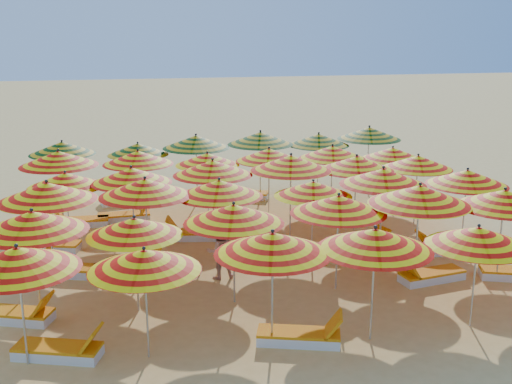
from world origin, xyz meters
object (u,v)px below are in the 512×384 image
(umbrella_27, at_px, (269,155))
(lounger_9, at_px, (444,247))
(umbrella_19, at_px, (131,175))
(umbrella_29, at_px, (393,153))
(umbrella_7, at_px, (135,227))
(umbrella_17, at_px, (467,178))
(lounger_12, at_px, (80,221))
(umbrella_2, at_px, (273,244))
(umbrella_0, at_px, (17,259))
(umbrella_30, at_px, (62,148))
(umbrella_16, at_px, (383,177))
(umbrella_13, at_px, (145,188))
(umbrella_4, at_px, (478,237))
(umbrella_23, at_px, (418,162))
(umbrella_15, at_px, (313,189))
(umbrella_12, at_px, (47,192))
(umbrella_26, at_px, (207,159))
(umbrella_8, at_px, (234,214))
(umbrella_34, at_px, (319,140))
(umbrella_28, at_px, (332,152))
(umbrella_18, at_px, (66,180))
(lounger_13, at_px, (125,216))
(umbrella_9, at_px, (339,205))
(lounger_14, at_px, (126,199))
(umbrella_3, at_px, (375,240))
(beachgoer_b, at_px, (220,251))
(umbrella_32, at_px, (196,142))
(umbrella_6, at_px, (32,222))
(umbrella_35, at_px, (369,133))
(lounger_7, at_px, (130,267))
(lounger_10, at_px, (49,246))
(lounger_6, at_px, (75,270))
(lounger_4, at_px, (430,275))
(umbrella_31, at_px, (138,149))
(umbrella_11, at_px, (504,199))
(umbrella_10, at_px, (420,195))
(lounger_0, at_px, (60,350))
(umbrella_22, at_px, (357,163))
(umbrella_14, at_px, (219,188))
(lounger_1, at_px, (301,336))
(lounger_3, at_px, (16,315))
(lounger_15, at_px, (244,194))
(umbrella_1, at_px, (144,260))
(lounger_8, at_px, (361,249))
(umbrella_25, at_px, (138,158))
(umbrella_21, at_px, (291,163))

(umbrella_27, distance_m, lounger_9, 6.53)
(umbrella_19, xyz_separation_m, umbrella_29, (8.96, 2.25, -0.17))
(umbrella_7, relative_size, umbrella_17, 0.91)
(lounger_12, bearing_deg, umbrella_2, 118.01)
(umbrella_0, xyz_separation_m, umbrella_30, (-0.09, 11.12, -0.01))
(umbrella_16, bearing_deg, umbrella_13, 178.92)
(umbrella_4, distance_m, umbrella_23, 7.31)
(umbrella_15, distance_m, umbrella_30, 9.76)
(umbrella_12, relative_size, umbrella_26, 1.43)
(umbrella_15, height_order, umbrella_19, umbrella_19)
(umbrella_13, bearing_deg, umbrella_8, -53.03)
(umbrella_34, bearing_deg, umbrella_28, -95.19)
(umbrella_7, bearing_deg, lounger_12, 103.82)
(umbrella_18, relative_size, lounger_13, 1.54)
(umbrella_9, distance_m, umbrella_17, 4.89)
(umbrella_19, distance_m, lounger_14, 5.26)
(umbrella_2, bearing_deg, umbrella_3, -5.73)
(lounger_12, xyz_separation_m, beachgoer_b, (3.79, -5.24, 0.57))
(umbrella_23, bearing_deg, umbrella_18, -179.87)
(umbrella_16, bearing_deg, umbrella_32, 124.70)
(umbrella_6, xyz_separation_m, umbrella_35, (11.25, 9.04, 0.05))
(lounger_7, xyz_separation_m, lounger_10, (-2.27, 2.15, 0.00))
(umbrella_15, relative_size, lounger_6, 1.45)
(umbrella_30, relative_size, lounger_4, 1.45)
(umbrella_30, distance_m, umbrella_32, 4.66)
(umbrella_17, relative_size, lounger_10, 1.56)
(umbrella_12, height_order, lounger_13, umbrella_12)
(umbrella_4, xyz_separation_m, umbrella_34, (-0.04, 11.19, 0.10))
(umbrella_31, relative_size, lounger_7, 1.29)
(umbrella_28, bearing_deg, beachgoer_b, -132.28)
(umbrella_6, distance_m, umbrella_11, 11.15)
(umbrella_10, distance_m, umbrella_16, 2.27)
(umbrella_27, bearing_deg, umbrella_0, -127.63)
(lounger_0, bearing_deg, umbrella_12, 115.57)
(umbrella_22, bearing_deg, umbrella_30, 153.32)
(umbrella_16, relative_size, lounger_13, 1.79)
(umbrella_14, bearing_deg, lounger_1, -78.23)
(lounger_3, bearing_deg, umbrella_0, -55.01)
(umbrella_3, bearing_deg, lounger_15, 92.51)
(umbrella_1, relative_size, lounger_8, 1.48)
(umbrella_11, distance_m, umbrella_23, 4.90)
(umbrella_31, xyz_separation_m, lounger_6, (-1.90, -6.57, -1.88))
(umbrella_25, bearing_deg, lounger_8, -36.46)
(umbrella_1, bearing_deg, umbrella_19, 90.97)
(umbrella_1, relative_size, umbrella_21, 0.91)
(umbrella_14, bearing_deg, umbrella_7, -133.50)
(umbrella_22, xyz_separation_m, lounger_14, (-7.04, 4.70, -2.03))
(umbrella_7, height_order, umbrella_34, umbrella_34)
(umbrella_8, height_order, umbrella_31, umbrella_8)
(umbrella_6, bearing_deg, umbrella_32, 62.41)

